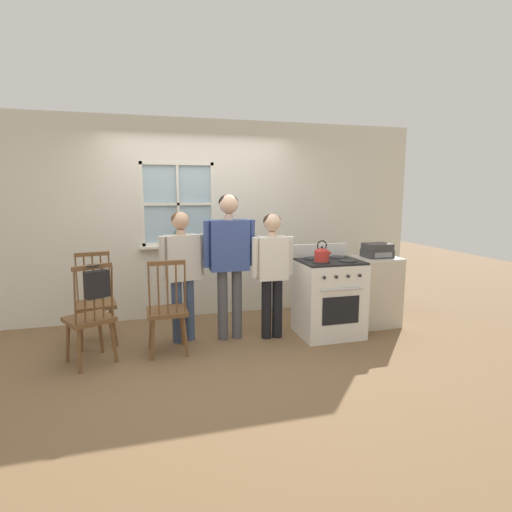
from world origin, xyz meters
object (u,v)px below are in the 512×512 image
person_teen_center (229,251)px  stereo (377,250)px  person_adult_right (272,264)px  kettle (322,254)px  chair_near_wall (167,312)px  handbag (97,284)px  chair_by_window (90,319)px  person_elderly_left (182,265)px  side_counter (374,291)px  chair_center_cluster (96,304)px  potted_plant (176,241)px  stove (328,297)px

person_teen_center → stereo: person_teen_center is taller
person_adult_right → kettle: size_ratio=6.01×
chair_near_wall → handbag: same height
chair_by_window → person_elderly_left: bearing=173.2°
chair_by_window → chair_near_wall: bearing=155.6°
side_counter → person_elderly_left: bearing=178.8°
chair_center_cluster → person_teen_center: size_ratio=0.61×
kettle → person_elderly_left: bearing=166.4°
potted_plant → kettle: bearing=-39.2°
chair_center_cluster → side_counter: 3.45m
potted_plant → side_counter: bearing=-21.0°
handbag → chair_by_window: bearing=118.5°
chair_near_wall → kettle: 1.85m
potted_plant → stereo: (2.47, -0.97, -0.09)m
person_elderly_left → potted_plant: (0.01, 0.89, 0.17)m
chair_by_window → person_teen_center: size_ratio=0.61×
chair_near_wall → person_teen_center: 0.98m
side_counter → stereo: (0.00, -0.02, 0.54)m
person_adult_right → kettle: (0.53, -0.20, 0.13)m
person_teen_center → kettle: (1.02, -0.31, -0.03)m
handbag → stereo: 3.36m
person_adult_right → stove: size_ratio=1.37×
chair_center_cluster → side_counter: size_ratio=1.16×
chair_by_window → side_counter: size_ratio=1.16×
person_teen_center → stereo: bearing=0.1°
chair_center_cluster → side_counter: chair_center_cluster is taller
person_adult_right → potted_plant: bearing=134.8°
person_adult_right → side_counter: bearing=5.7°
person_adult_right → potted_plant: size_ratio=6.35×
person_elderly_left → potted_plant: bearing=74.0°
chair_near_wall → person_elderly_left: (0.20, 0.33, 0.44)m
stereo → chair_near_wall: bearing=-174.6°
person_adult_right → person_teen_center: bearing=169.2°
chair_center_cluster → person_adult_right: person_adult_right is taller
kettle → stereo: (0.91, 0.30, -0.04)m
chair_by_window → chair_center_cluster: (-0.01, 0.58, 0.00)m
person_adult_right → stove: 0.82m
person_teen_center → side_counter: person_teen_center is taller
chair_center_cluster → stove: size_ratio=0.96×
chair_by_window → handbag: (0.11, -0.20, 0.41)m
person_elderly_left → stereo: bearing=-17.3°
chair_center_cluster → handbag: (0.12, -0.78, 0.41)m
handbag → person_elderly_left: bearing=34.6°
side_counter → kettle: bearing=-160.5°
chair_by_window → stereo: 3.49m
potted_plant → handbag: bearing=-120.0°
person_elderly_left → person_teen_center: 0.56m
person_adult_right → stereo: person_adult_right is taller
person_elderly_left → side_counter: bearing=-16.8°
person_adult_right → potted_plant: (-1.02, 1.07, 0.18)m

